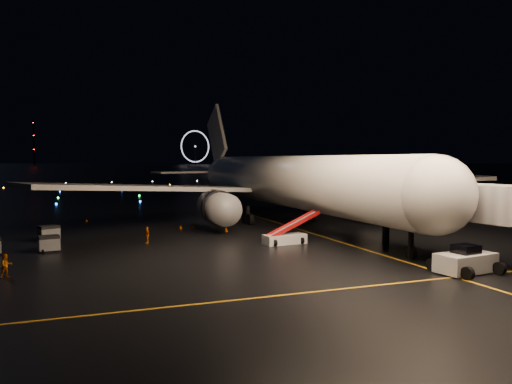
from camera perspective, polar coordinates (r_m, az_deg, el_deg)
ground at (r=338.66m, az=-18.21°, el=2.15°), size 2000.00×2000.00×0.00m
lane_centre at (r=59.91m, az=5.46°, el=-4.43°), size 0.25×80.00×0.02m
lane_cross at (r=30.88m, az=-2.75°, el=-12.28°), size 60.00×0.25×0.02m
airliner at (r=68.59m, az=2.16°, el=4.40°), size 67.17×63.98×18.59m
pushback_tug at (r=40.88m, az=22.83°, el=-7.06°), size 4.75×2.90×2.14m
belt_loader at (r=50.44m, az=3.28°, el=-4.21°), size 6.52×2.37×3.09m
crew_b at (r=40.65m, az=-26.65°, el=-7.52°), size 1.06×1.00×1.74m
crew_c at (r=52.09m, az=-12.34°, el=-4.81°), size 0.56×1.04×1.69m
safety_cone_0 at (r=59.15m, az=-3.45°, el=-4.27°), size 0.61×0.61×0.55m
safety_cone_1 at (r=61.94m, az=-8.61°, el=-3.98°), size 0.41×0.41×0.46m
safety_cone_2 at (r=62.45m, az=-7.13°, el=-3.90°), size 0.45×0.45×0.45m
safety_cone_3 at (r=71.48m, az=-18.78°, el=-3.11°), size 0.42×0.42×0.45m
ferris_wheel at (r=780.48m, az=-6.96°, el=5.04°), size 49.33×16.80×52.00m
radio_mast at (r=779.97m, az=-24.05°, el=5.19°), size 1.80×1.80×64.00m
taxiway_lights at (r=145.19m, az=-14.99°, el=0.35°), size 164.00×92.00×0.36m
baggage_cart_0 at (r=49.95m, az=-22.59°, el=-5.48°), size 1.98×1.55×1.52m
baggage_cart_1 at (r=56.40m, az=-22.60°, el=-4.39°), size 2.28×1.96×1.63m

